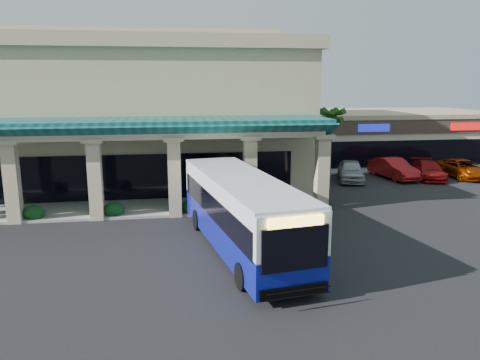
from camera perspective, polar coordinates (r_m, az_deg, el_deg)
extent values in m
plane|color=black|center=(23.54, -0.26, -7.60)|extent=(110.00, 110.00, 0.00)
imported|color=#3F4356|center=(23.34, 9.86, -5.60)|extent=(0.69, 0.79, 1.82)
imported|color=#A6A5AC|center=(38.76, 13.36, 1.12)|extent=(3.34, 5.25, 1.66)
imported|color=maroon|center=(40.70, 18.19, 1.36)|extent=(2.55, 5.30, 1.68)
imported|color=maroon|center=(41.60, 21.98, 1.15)|extent=(3.24, 5.36, 1.45)
imported|color=#872900|center=(43.30, 25.47, 1.27)|extent=(2.59, 5.43, 1.49)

